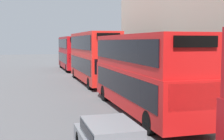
{
  "coord_description": "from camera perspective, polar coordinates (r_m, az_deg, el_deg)",
  "views": [
    {
      "loc": [
        -4.35,
        4.73,
        3.82
      ],
      "look_at": [
        0.48,
        22.25,
        2.15
      ],
      "focal_mm": 50.0,
      "sensor_mm": 36.0,
      "label": 1
    }
  ],
  "objects": [
    {
      "name": "bus_second_in_queue",
      "position": [
        16.65,
        5.6,
        0.01
      ],
      "size": [
        2.59,
        10.79,
        4.17
      ],
      "color": "red",
      "rests_on": "ground"
    },
    {
      "name": "bus_trailing",
      "position": [
        42.44,
        -7.35,
        3.33
      ],
      "size": [
        2.59,
        10.09,
        4.43
      ],
      "color": "#A80F14",
      "rests_on": "ground"
    },
    {
      "name": "bus_third_in_queue",
      "position": [
        28.82,
        -3.48,
        2.68
      ],
      "size": [
        2.59,
        11.28,
        4.61
      ],
      "color": "red",
      "rests_on": "ground"
    }
  ]
}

